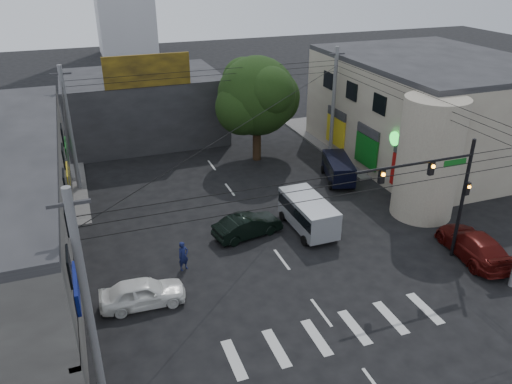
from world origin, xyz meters
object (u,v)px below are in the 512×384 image
utility_pole_near_left (87,302)px  silver_minivan (308,215)px  utility_pole_far_left (70,130)px  navy_van (338,170)px  street_tree (257,96)px  traffic_officer (183,256)px  traffic_gantry (441,185)px  maroon_sedan (474,245)px  dark_sedan (248,226)px  white_compact (143,293)px  utility_pole_far_right (333,102)px

utility_pole_near_left → silver_minivan: 16.60m
utility_pole_far_left → navy_van: bearing=-15.8°
street_tree → traffic_officer: 17.53m
traffic_gantry → maroon_sedan: traffic_gantry is taller
traffic_officer → street_tree: bearing=33.9°
utility_pole_far_left → silver_minivan: bearing=-40.3°
utility_pole_near_left → silver_minivan: bearing=34.3°
utility_pole_near_left → utility_pole_far_left: size_ratio=1.00×
utility_pole_far_left → maroon_sedan: utility_pole_far_left is taller
maroon_sedan → utility_pole_far_left: bearing=-32.2°
navy_van → utility_pole_near_left: bearing=145.1°
dark_sedan → silver_minivan: size_ratio=0.94×
street_tree → utility_pole_far_left: bearing=-176.1°
traffic_gantry → utility_pole_far_left: (-18.32, 17.00, -0.23)m
street_tree → maroon_sedan: street_tree is taller
traffic_gantry → utility_pole_near_left: bearing=-169.2°
white_compact → maroon_sedan: 18.73m
dark_sedan → maroon_sedan: (11.45, -6.73, 0.07)m
street_tree → silver_minivan: 13.18m
utility_pole_far_left → utility_pole_far_right: bearing=0.0°
utility_pole_near_left → maroon_sedan: (21.00, 2.99, -3.81)m
street_tree → traffic_officer: (-9.50, -14.00, -4.61)m
utility_pole_near_left → dark_sedan: size_ratio=2.01×
white_compact → navy_van: size_ratio=0.90×
navy_van → traffic_gantry: bearing=-166.3°
utility_pole_far_left → traffic_gantry: bearing=-42.9°
traffic_officer → silver_minivan: bearing=-10.8°
street_tree → utility_pole_far_right: 6.63m
maroon_sedan → silver_minivan: bearing=-31.3°
traffic_gantry → utility_pole_far_left: size_ratio=0.78×
traffic_gantry → traffic_officer: 14.47m
silver_minivan → navy_van: (5.44, 6.03, -0.15)m
traffic_gantry → utility_pole_far_left: utility_pole_far_left is taller
navy_van → dark_sedan: bearing=136.6°
dark_sedan → traffic_gantry: bearing=-136.5°
traffic_gantry → white_compact: traffic_gantry is taller
dark_sedan → white_compact: (-7.15, -4.55, 0.00)m
maroon_sedan → silver_minivan: size_ratio=1.17×
utility_pole_near_left → dark_sedan: utility_pole_near_left is taller
utility_pole_far_left → silver_minivan: 17.92m
maroon_sedan → traffic_officer: traffic_officer is taller
white_compact → maroon_sedan: size_ratio=0.75×
utility_pole_far_left → traffic_officer: size_ratio=5.30×
traffic_gantry → maroon_sedan: size_ratio=1.26×
street_tree → utility_pole_far_right: utility_pole_far_right is taller
utility_pole_far_right → traffic_officer: utility_pole_far_right is taller
utility_pole_near_left → navy_van: size_ratio=1.93×
white_compact → utility_pole_near_left: bearing=157.7°
dark_sedan → maroon_sedan: bearing=-131.6°
traffic_gantry → navy_van: 12.33m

